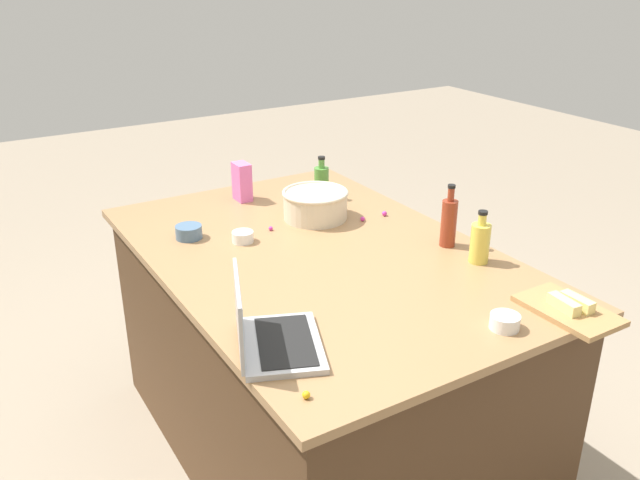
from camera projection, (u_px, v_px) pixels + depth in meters
The scene contains 18 objects.
ground_plane at pixel (320, 445), 2.82m from camera, with size 12.00×12.00×0.00m, color gray.
island_counter at pixel (320, 355), 2.65m from camera, with size 1.74×1.15×0.90m.
laptop at pixel (268, 334), 1.85m from camera, with size 0.37×0.33×0.22m.
mixing_bowl_large at pixel (315, 204), 2.76m from camera, with size 0.28×0.28×0.12m.
bottle_olive at pixel (321, 182), 2.99m from camera, with size 0.07×0.07×0.19m.
bottle_oil at pixel (480, 242), 2.36m from camera, with size 0.07×0.07×0.19m.
bottle_soy at pixel (449, 222), 2.49m from camera, with size 0.06×0.06×0.24m.
cutting_board at pixel (568, 310), 2.05m from camera, with size 0.30×0.18×0.02m, color #AD7F4C.
butter_stick_left at pixel (577, 302), 2.04m from camera, with size 0.11×0.04×0.04m, color #F4E58C.
butter_stick_right at pixel (564, 304), 2.03m from camera, with size 0.11×0.04×0.04m, color #F4E58C.
ramekin_small at pixel (505, 322), 1.96m from camera, with size 0.09×0.09×0.04m, color white.
ramekin_medium at pixel (189, 232), 2.58m from camera, with size 0.10×0.10×0.05m, color slate.
ramekin_wide at pixel (243, 237), 2.55m from camera, with size 0.08×0.08×0.04m, color white.
candy_bag at pixel (242, 182), 2.96m from camera, with size 0.09×0.06×0.17m, color pink.
candy_0 at pixel (384, 214), 2.80m from camera, with size 0.02×0.02×0.02m, color #CC3399.
candy_1 at pixel (362, 219), 2.75m from camera, with size 0.02×0.02×0.02m, color #CC3399.
candy_2 at pixel (306, 395), 1.66m from camera, with size 0.02×0.02×0.02m, color yellow.
candy_3 at pixel (271, 228), 2.66m from camera, with size 0.02×0.02×0.02m, color #CC3399.
Camera 1 is at (-1.92, 1.17, 1.92)m, focal length 37.41 mm.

